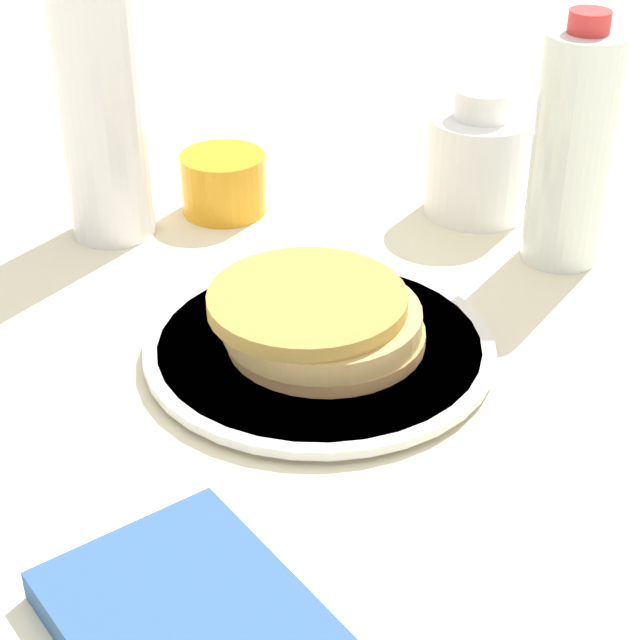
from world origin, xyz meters
TOP-DOWN VIEW (x-y plane):
  - ground_plane at (0.00, 0.00)m, footprint 4.00×4.00m
  - plate at (0.00, 0.01)m, footprint 0.27×0.27m
  - pancake_stack at (-0.00, 0.01)m, footprint 0.16×0.16m
  - juice_glass at (-0.27, -0.02)m, footprint 0.08×0.08m
  - cream_jug at (-0.21, 0.22)m, footprint 0.10×0.10m
  - water_bottle_near at (-0.10, 0.26)m, footprint 0.07×0.07m
  - water_bottle_mid at (-0.25, -0.13)m, footprint 0.08×0.08m
  - napkin at (0.25, -0.13)m, footprint 0.19×0.17m

SIDE VIEW (x-z plane):
  - ground_plane at x=0.00m, z-range 0.00..0.00m
  - plate at x=0.00m, z-range 0.00..0.01m
  - napkin at x=0.25m, z-range 0.00..0.02m
  - juice_glass at x=-0.27m, z-range 0.00..0.06m
  - pancake_stack at x=0.00m, z-range 0.01..0.05m
  - cream_jug at x=-0.21m, z-range -0.01..0.12m
  - water_bottle_near at x=-0.10m, z-range -0.01..0.22m
  - water_bottle_mid at x=-0.25m, z-range -0.01..0.25m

